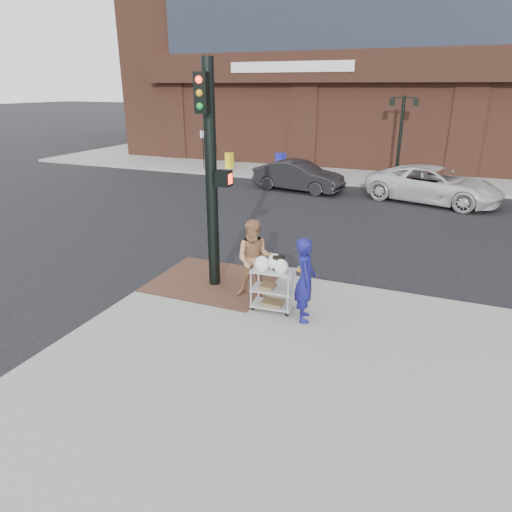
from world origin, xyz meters
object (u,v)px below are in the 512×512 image
at_px(pedestrian_tan, 255,259).
at_px(minivan_white, 434,185).
at_px(woman_blue, 305,280).
at_px(utility_cart, 273,286).
at_px(traffic_signal_pole, 211,172).
at_px(lamp_post, 401,129).
at_px(sedan_dark, 298,176).
at_px(fire_hydrant, 305,271).

bearing_deg(pedestrian_tan, minivan_white, 56.78).
bearing_deg(minivan_white, woman_blue, -173.55).
distance_m(pedestrian_tan, utility_cart, 0.83).
height_order(traffic_signal_pole, utility_cart, traffic_signal_pole).
xyz_separation_m(traffic_signal_pole, minivan_white, (4.38, 11.28, -2.09)).
xyz_separation_m(lamp_post, woman_blue, (-0.03, -16.08, -1.61)).
height_order(minivan_white, utility_cart, minivan_white).
bearing_deg(utility_cart, traffic_signal_pole, 157.74).
distance_m(woman_blue, sedan_dark, 12.79).
xyz_separation_m(traffic_signal_pole, pedestrian_tan, (1.12, -0.23, -1.80)).
bearing_deg(traffic_signal_pole, utility_cart, -22.26).
bearing_deg(sedan_dark, traffic_signal_pole, -163.49).
relative_size(lamp_post, traffic_signal_pole, 0.80).
distance_m(lamp_post, minivan_white, 4.77).
height_order(lamp_post, fire_hydrant, lamp_post).
distance_m(sedan_dark, utility_cart, 12.43).
distance_m(lamp_post, pedestrian_tan, 15.60).
bearing_deg(fire_hydrant, pedestrian_tan, -137.98).
height_order(traffic_signal_pole, woman_blue, traffic_signal_pole).
height_order(pedestrian_tan, sedan_dark, pedestrian_tan).
bearing_deg(traffic_signal_pole, fire_hydrant, 15.99).
height_order(woman_blue, utility_cart, woman_blue).
bearing_deg(minivan_white, utility_cart, -177.02).
bearing_deg(lamp_post, minivan_white, -64.25).
distance_m(utility_cart, fire_hydrant, 1.33).
height_order(woman_blue, pedestrian_tan, pedestrian_tan).
bearing_deg(utility_cart, sedan_dark, 104.94).
xyz_separation_m(minivan_white, fire_hydrant, (-2.36, -10.70, -0.17)).
bearing_deg(pedestrian_tan, lamp_post, 67.59).
relative_size(woman_blue, pedestrian_tan, 0.97).
distance_m(sedan_dark, minivan_white, 5.87).
relative_size(traffic_signal_pole, pedestrian_tan, 2.83).
height_order(lamp_post, traffic_signal_pole, traffic_signal_pole).
height_order(utility_cart, fire_hydrant, utility_cart).
xyz_separation_m(woman_blue, minivan_white, (1.93, 12.13, -0.27)).
distance_m(traffic_signal_pole, minivan_white, 12.28).
relative_size(traffic_signal_pole, fire_hydrant, 6.04).
bearing_deg(utility_cart, lamp_post, 87.29).
bearing_deg(utility_cart, fire_hydrant, 76.67).
bearing_deg(minivan_white, sedan_dark, 105.21).
height_order(woman_blue, minivan_white, woman_blue).
relative_size(lamp_post, utility_cart, 3.30).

